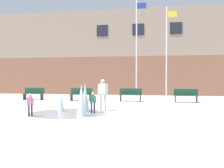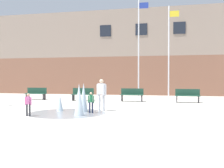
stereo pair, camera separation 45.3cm
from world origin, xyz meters
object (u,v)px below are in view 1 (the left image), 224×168
at_px(flagpole_right, 167,50).
at_px(flagpole_left, 137,45).
at_px(child_in_fountain, 93,101).
at_px(park_bench_under_left_flagpole, 131,95).
at_px(adult_watching, 103,92).
at_px(park_bench_under_right_flagpole, 186,95).
at_px(park_bench_far_left, 34,93).
at_px(park_bench_left_of_flagpoles, 81,94).
at_px(child_running, 30,103).

bearing_deg(flagpole_right, flagpole_left, 180.00).
bearing_deg(child_in_fountain, flagpole_left, -38.29).
distance_m(park_bench_under_left_flagpole, flagpole_left, 4.28).
relative_size(park_bench_under_left_flagpole, adult_watching, 1.01).
bearing_deg(adult_watching, park_bench_under_right_flagpole, -115.89).
xyz_separation_m(park_bench_under_right_flagpole, adult_watching, (-4.48, -5.58, 0.45)).
bearing_deg(park_bench_under_right_flagpole, child_in_fountain, -126.64).
xyz_separation_m(park_bench_far_left, park_bench_left_of_flagpoles, (3.75, -0.07, 0.00)).
height_order(park_bench_left_of_flagpoles, adult_watching, adult_watching).
bearing_deg(park_bench_under_right_flagpole, park_bench_under_left_flagpole, 177.76).
bearing_deg(park_bench_under_left_flagpole, flagpole_left, 83.43).
bearing_deg(park_bench_far_left, flagpole_right, 12.86).
height_order(park_bench_far_left, child_in_fountain, child_in_fountain).
xyz_separation_m(park_bench_under_left_flagpole, flagpole_right, (2.55, 2.12, 3.32)).
relative_size(park_bench_left_of_flagpoles, flagpole_left, 0.20).
bearing_deg(flagpole_left, park_bench_under_left_flagpole, -96.57).
distance_m(park_bench_under_left_flagpole, park_bench_under_right_flagpole, 3.77).
height_order(child_in_fountain, flagpole_right, flagpole_right).
distance_m(park_bench_under_left_flagpole, child_in_fountain, 6.64).
relative_size(park_bench_left_of_flagpoles, adult_watching, 1.01).
bearing_deg(child_in_fountain, flagpole_right, -52.36).
relative_size(park_bench_far_left, flagpole_right, 0.22).
xyz_separation_m(park_bench_far_left, child_in_fountain, (6.33, -6.43, 0.10)).
bearing_deg(park_bench_under_left_flagpole, child_running, -112.49).
height_order(park_bench_under_right_flagpole, flagpole_left, flagpole_left).
xyz_separation_m(child_in_fountain, flagpole_left, (1.25, 8.68, 3.61)).
distance_m(park_bench_under_right_flagpole, flagpole_right, 4.21).
relative_size(park_bench_under_left_flagpole, flagpole_right, 0.22).
bearing_deg(child_running, park_bench_under_left_flagpole, -36.63).
relative_size(park_bench_under_left_flagpole, park_bench_under_right_flagpole, 1.00).
height_order(park_bench_left_of_flagpoles, park_bench_under_right_flagpole, same).
bearing_deg(flagpole_left, park_bench_far_left, -163.43).
bearing_deg(flagpole_left, flagpole_right, 0.00).
bearing_deg(park_bench_under_left_flagpole, park_bench_left_of_flagpoles, -176.71).
bearing_deg(flagpole_right, adult_watching, -112.57).
bearing_deg(park_bench_under_right_flagpole, flagpole_right, 118.27).
bearing_deg(flagpole_left, adult_watching, -96.97).
height_order(park_bench_left_of_flagpoles, park_bench_under_left_flagpole, same).
bearing_deg(park_bench_left_of_flagpoles, child_in_fountain, -67.89).
relative_size(park_bench_under_right_flagpole, child_running, 1.62).
height_order(child_running, child_in_fountain, same).
height_order(park_bench_under_left_flagpole, adult_watching, adult_watching).
relative_size(child_in_fountain, adult_watching, 0.62).
xyz_separation_m(park_bench_under_right_flagpole, child_running, (-7.12, -7.96, 0.10)).
height_order(park_bench_left_of_flagpoles, child_running, child_running).
xyz_separation_m(adult_watching, flagpole_left, (0.96, 7.85, 3.26)).
height_order(adult_watching, flagpole_right, flagpole_right).
bearing_deg(adult_watching, child_in_fountain, 83.73).
relative_size(adult_watching, flagpole_left, 0.20).
bearing_deg(child_in_fountain, park_bench_left_of_flagpoles, -8.00).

